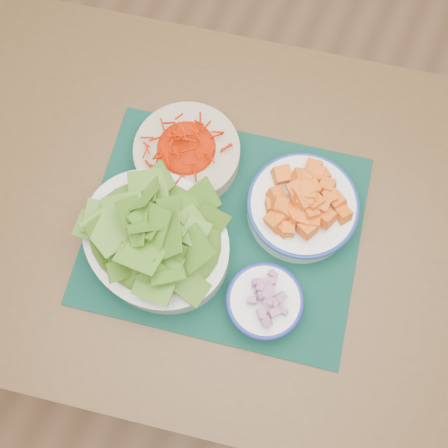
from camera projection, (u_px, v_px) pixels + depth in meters
name	position (u px, v px, depth m)	size (l,w,h in m)	color
ground	(313.00, 327.00, 1.63)	(4.00, 4.00, 0.00)	#A97851
table	(226.00, 228.00, 1.05)	(1.33, 1.02, 0.75)	brown
placemat	(224.00, 229.00, 0.94)	(0.51, 0.42, 0.00)	black
carrot_bowl	(187.00, 151.00, 0.95)	(0.21, 0.21, 0.07)	#C8B895
squash_bowl	(303.00, 204.00, 0.90)	(0.22, 0.22, 0.11)	white
lettuce_bowl	(155.00, 237.00, 0.88)	(0.34, 0.32, 0.12)	white
onion_bowl	(265.00, 301.00, 0.87)	(0.16, 0.16, 0.07)	white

